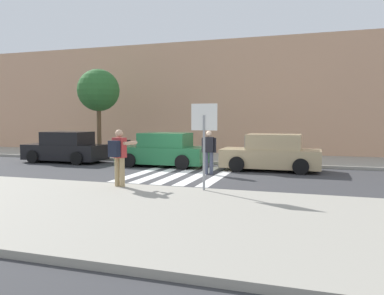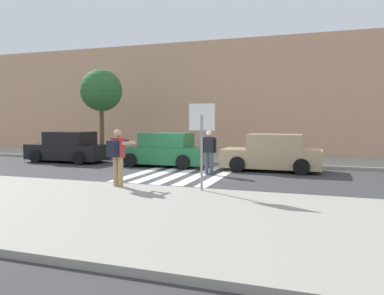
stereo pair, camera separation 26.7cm
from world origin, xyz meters
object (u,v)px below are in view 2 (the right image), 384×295
object	(u,v)px
photographer_with_backpack	(117,153)
street_tree_west	(101,91)
parked_car_green	(165,151)
stop_sign	(202,127)
pedestrian_crossing	(209,150)
parked_car_black	(68,148)
parked_car_tan	(272,154)

from	to	relation	value
photographer_with_backpack	street_tree_west	bearing A→B (deg)	124.76
parked_car_green	stop_sign	bearing A→B (deg)	-58.06
pedestrian_crossing	parked_car_green	distance (m)	3.29
parked_car_black	pedestrian_crossing	bearing A→B (deg)	-13.17
photographer_with_backpack	parked_car_black	bearing A→B (deg)	136.33
photographer_with_backpack	parked_car_black	xyz separation A→B (m)	(-6.32, 6.03, -0.44)
stop_sign	parked_car_tan	size ratio (longest dim) A/B	0.60
parked_car_black	parked_car_green	distance (m)	5.31
photographer_with_backpack	pedestrian_crossing	size ratio (longest dim) A/B	1.00
stop_sign	photographer_with_backpack	world-z (taller)	stop_sign
parked_car_black	street_tree_west	bearing A→B (deg)	80.34
pedestrian_crossing	parked_car_tan	xyz separation A→B (m)	(2.23, 1.87, -0.25)
photographer_with_backpack	parked_car_tan	xyz separation A→B (m)	(3.92, 6.03, -0.44)
pedestrian_crossing	parked_car_green	bearing A→B (deg)	145.18
photographer_with_backpack	parked_car_tan	distance (m)	7.20
stop_sign	parked_car_black	size ratio (longest dim) A/B	0.60
pedestrian_crossing	street_tree_west	bearing A→B (deg)	150.22
stop_sign	street_tree_west	bearing A→B (deg)	135.83
parked_car_tan	parked_car_green	bearing A→B (deg)	180.00
parked_car_green	parked_car_tan	world-z (taller)	same
street_tree_west	parked_car_tan	bearing A→B (deg)	-14.11
parked_car_tan	street_tree_west	distance (m)	10.57
parked_car_tan	stop_sign	bearing A→B (deg)	-102.81
photographer_with_backpack	street_tree_west	size ratio (longest dim) A/B	0.36
pedestrian_crossing	parked_car_black	xyz separation A→B (m)	(-8.00, 1.87, -0.25)
parked_car_green	pedestrian_crossing	bearing A→B (deg)	-34.82
stop_sign	parked_car_black	xyz separation A→B (m)	(-8.92, 5.79, -1.22)
stop_sign	pedestrian_crossing	xyz separation A→B (m)	(-0.92, 3.91, -0.97)
parked_car_black	parked_car_tan	xyz separation A→B (m)	(10.23, 0.00, 0.00)
photographer_with_backpack	pedestrian_crossing	bearing A→B (deg)	67.96
parked_car_black	street_tree_west	distance (m)	3.94
parked_car_green	parked_car_tan	size ratio (longest dim) A/B	1.00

